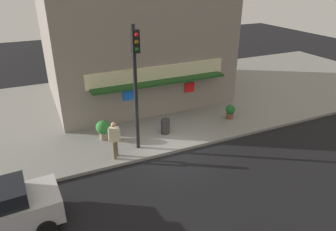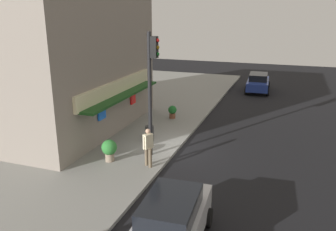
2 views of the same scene
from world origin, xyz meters
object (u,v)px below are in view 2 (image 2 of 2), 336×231
Objects in this scene: trash_can at (150,133)px; parked_car_blue at (258,82)px; traffic_light at (152,80)px; potted_plant_by_doorway at (172,111)px; potted_plant_by_window at (109,149)px; parked_car_silver at (171,224)px; pedestrian at (148,146)px.

trash_can is 0.18× the size of parked_car_blue.
traffic_light is 6.92m from potted_plant_by_doorway.
parked_car_silver is (-4.80, -4.69, 0.13)m from potted_plant_by_window.
pedestrian reaches higher than potted_plant_by_window.
traffic_light reaches higher than parked_car_blue.
potted_plant_by_doorway is at bearing 10.50° from pedestrian.
potted_plant_by_doorway is 11.46m from parked_car_blue.
traffic_light is 17.20m from parked_car_blue.
potted_plant_by_window is at bearing 164.51° from parked_car_blue.
parked_car_blue is at bearing -9.67° from pedestrian.
potted_plant_by_doorway reaches higher than trash_can.
traffic_light is 5.64× the size of potted_plant_by_window.
potted_plant_by_window is 0.23× the size of parked_car_blue.
potted_plant_by_doorway is at bearing 157.52° from parked_car_blue.
trash_can is 15.38m from parked_car_blue.
parked_car_silver reaches higher than potted_plant_by_doorway.
pedestrian is (-3.05, -1.21, 0.58)m from trash_can.
potted_plant_by_window is (-7.33, 0.59, 0.14)m from potted_plant_by_doorway.
pedestrian is at bearing 170.33° from parked_car_blue.
parked_car_blue reaches higher than potted_plant_by_window.
trash_can is 4.20m from potted_plant_by_doorway.
potted_plant_by_doorway is (4.20, 0.13, 0.07)m from trash_can.
parked_car_silver is at bearing -153.40° from traffic_light.
traffic_light is 7.28× the size of trash_can.
traffic_light is at bearing -153.41° from trash_can.
trash_can is at bearing 26.59° from traffic_light.
traffic_light is 3.76m from potted_plant_by_window.
potted_plant_by_doorway is at bearing -4.57° from potted_plant_by_window.
parked_car_silver is at bearing -161.30° from potted_plant_by_doorway.
traffic_light is 3.28× the size of pedestrian.
trash_can is 0.96× the size of potted_plant_by_doorway.
potted_plant_by_window is (-3.13, 0.72, 0.20)m from trash_can.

